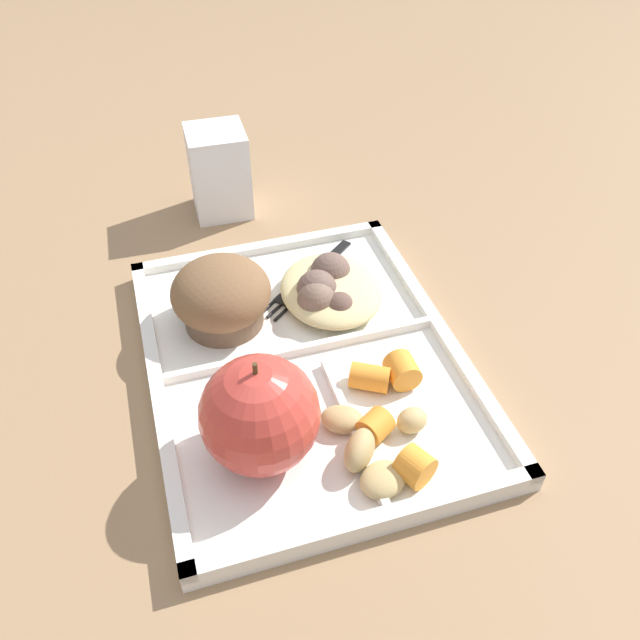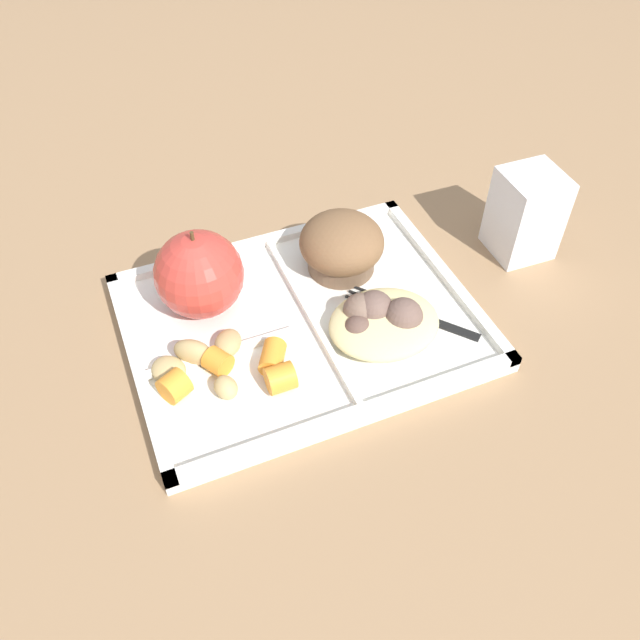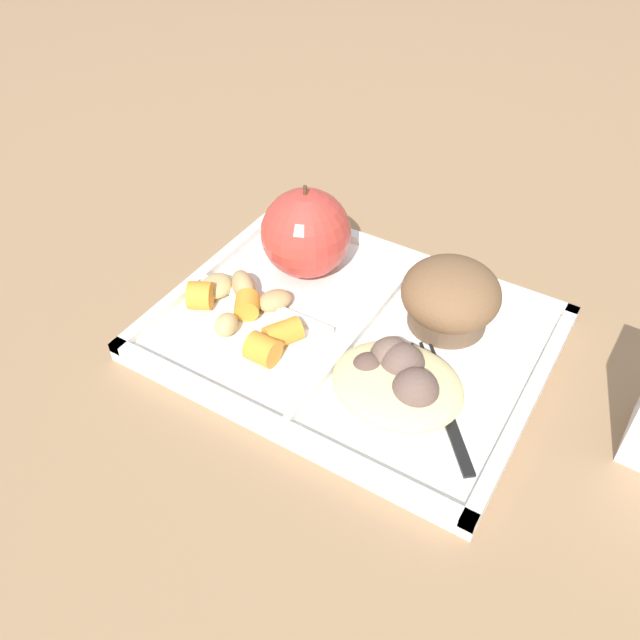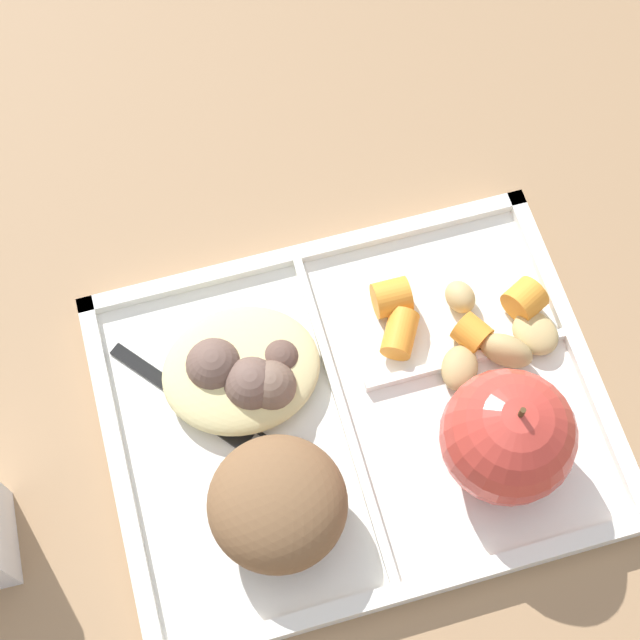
{
  "view_description": "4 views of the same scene",
  "coord_description": "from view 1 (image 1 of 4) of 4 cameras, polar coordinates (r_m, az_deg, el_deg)",
  "views": [
    {
      "loc": [
        -0.38,
        0.1,
        0.43
      ],
      "look_at": [
        0.01,
        -0.02,
        0.05
      ],
      "focal_mm": 36.66,
      "sensor_mm": 36.0,
      "label": 1
    },
    {
      "loc": [
        -0.16,
        -0.43,
        0.5
      ],
      "look_at": [
        0.0,
        -0.04,
        0.05
      ],
      "focal_mm": 36.82,
      "sensor_mm": 36.0,
      "label": 2
    },
    {
      "loc": [
        0.21,
        -0.39,
        0.43
      ],
      "look_at": [
        -0.03,
        -0.01,
        0.02
      ],
      "focal_mm": 37.42,
      "sensor_mm": 36.0,
      "label": 3
    },
    {
      "loc": [
        0.08,
        0.21,
        0.67
      ],
      "look_at": [
        0.01,
        -0.06,
        0.05
      ],
      "focal_mm": 55.85,
      "sensor_mm": 36.0,
      "label": 4
    }
  ],
  "objects": [
    {
      "name": "meatball_front",
      "position": [
        0.6,
        1.71,
        1.12
      ],
      "size": [
        0.03,
        0.03,
        0.03
      ],
      "primitive_type": "sphere",
      "color": "brown",
      "rests_on": "lunch_tray"
    },
    {
      "name": "carrot_slice_edge",
      "position": [
        0.55,
        7.2,
        -4.39
      ],
      "size": [
        0.03,
        0.03,
        0.03
      ],
      "primitive_type": "cylinder",
      "rotation": [
        0.0,
        1.57,
        3.13
      ],
      "color": "orange",
      "rests_on": "lunch_tray"
    },
    {
      "name": "potato_chunk_large",
      "position": [
        0.49,
        5.52,
        -13.69
      ],
      "size": [
        0.04,
        0.04,
        0.02
      ],
      "primitive_type": "ellipsoid",
      "rotation": [
        0.0,
        0.0,
        0.36
      ],
      "color": "tan",
      "rests_on": "lunch_tray"
    },
    {
      "name": "milk_carton",
      "position": [
        0.76,
        -8.79,
        12.67
      ],
      "size": [
        0.07,
        0.07,
        0.1
      ],
      "primitive_type": "cube",
      "rotation": [
        0.0,
        0.0,
        -0.03
      ],
      "color": "white",
      "rests_on": "ground"
    },
    {
      "name": "potato_chunk_corner",
      "position": [
        0.5,
        3.47,
        -11.25
      ],
      "size": [
        0.04,
        0.04,
        0.03
      ],
      "primitive_type": "ellipsoid",
      "rotation": [
        0.0,
        0.0,
        2.48
      ],
      "color": "tan",
      "rests_on": "lunch_tray"
    },
    {
      "name": "bran_muffin",
      "position": [
        0.6,
        -8.59,
        2.05
      ],
      "size": [
        0.09,
        0.09,
        0.06
      ],
      "color": "brown",
      "rests_on": "lunch_tray"
    },
    {
      "name": "egg_noodle_pile",
      "position": [
        0.62,
        0.96,
        2.64
      ],
      "size": [
        0.11,
        0.1,
        0.03
      ],
      "primitive_type": "ellipsoid",
      "color": "beige",
      "rests_on": "lunch_tray"
    },
    {
      "name": "plastic_fork",
      "position": [
        0.65,
        -1.27,
        3.39
      ],
      "size": [
        0.1,
        0.12,
        0.0
      ],
      "color": "black",
      "rests_on": "lunch_tray"
    },
    {
      "name": "meatball_side",
      "position": [
        0.6,
        -0.32,
        1.73
      ],
      "size": [
        0.04,
        0.04,
        0.04
      ],
      "primitive_type": "sphere",
      "color": "#755B4C",
      "rests_on": "lunch_tray"
    },
    {
      "name": "ground",
      "position": [
        0.58,
        -1.31,
        -4.22
      ],
      "size": [
        6.0,
        6.0,
        0.0
      ],
      "primitive_type": "plane",
      "color": "#997551"
    },
    {
      "name": "green_apple",
      "position": [
        0.48,
        -5.29,
        -8.23
      ],
      "size": [
        0.09,
        0.09,
        0.1
      ],
      "color": "#C63D33",
      "rests_on": "lunch_tray"
    },
    {
      "name": "carrot_slice_diagonal",
      "position": [
        0.49,
        8.29,
        -12.54
      ],
      "size": [
        0.03,
        0.03,
        0.03
      ],
      "primitive_type": "cylinder",
      "rotation": [
        0.0,
        1.57,
        0.47
      ],
      "color": "orange",
      "rests_on": "lunch_tray"
    },
    {
      "name": "potato_chunk_small",
      "position": [
        0.52,
        8.04,
        -8.65
      ],
      "size": [
        0.03,
        0.03,
        0.02
      ],
      "primitive_type": "ellipsoid",
      "rotation": [
        0.0,
        0.0,
        4.93
      ],
      "color": "tan",
      "rests_on": "lunch_tray"
    },
    {
      "name": "potato_chunk_browned",
      "position": [
        0.52,
        1.94,
        -8.66
      ],
      "size": [
        0.04,
        0.04,
        0.02
      ],
      "primitive_type": "ellipsoid",
      "rotation": [
        0.0,
        0.0,
        2.65
      ],
      "color": "tan",
      "rests_on": "lunch_tray"
    },
    {
      "name": "carrot_slice_large",
      "position": [
        0.51,
        4.85,
        -9.2
      ],
      "size": [
        0.03,
        0.03,
        0.02
      ],
      "primitive_type": "cylinder",
      "rotation": [
        0.0,
        1.57,
        2.12
      ],
      "color": "orange",
      "rests_on": "lunch_tray"
    },
    {
      "name": "meatball_back",
      "position": [
        0.63,
        0.92,
        4.2
      ],
      "size": [
        0.04,
        0.04,
        0.04
      ],
      "primitive_type": "sphere",
      "color": "brown",
      "rests_on": "lunch_tray"
    },
    {
      "name": "meatball_center",
      "position": [
        0.61,
        -0.28,
        2.63
      ],
      "size": [
        0.04,
        0.04,
        0.04
      ],
      "primitive_type": "sphere",
      "color": "brown",
      "rests_on": "lunch_tray"
    },
    {
      "name": "lunch_tray",
      "position": [
        0.58,
        -1.3,
        -3.79
      ],
      "size": [
        0.34,
        0.27,
        0.02
      ],
      "color": "white",
      "rests_on": "ground"
    },
    {
      "name": "carrot_slice_small",
      "position": [
        0.55,
        4.37,
        -5.02
      ],
      "size": [
        0.04,
        0.04,
        0.02
      ],
      "primitive_type": "cylinder",
      "rotation": [
        0.0,
        1.57,
        1.04
      ],
      "color": "orange",
      "rests_on": "lunch_tray"
    }
  ]
}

